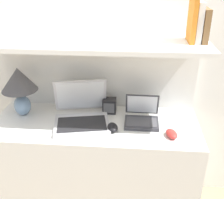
{
  "coord_description": "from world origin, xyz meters",
  "views": [
    {
      "loc": [
        0.24,
        -1.29,
        1.67
      ],
      "look_at": [
        0.11,
        0.26,
        0.92
      ],
      "focal_mm": 45.0,
      "sensor_mm": 36.0,
      "label": 1
    }
  ],
  "objects_px": {
    "second_mouse": "(172,134)",
    "book_white": "(198,22)",
    "table_lamp": "(19,84)",
    "book_orange": "(192,20)",
    "laptop_large": "(81,115)",
    "book_brown": "(204,25)",
    "router_box": "(109,106)",
    "computer_mouse": "(113,127)",
    "laptop_small": "(142,117)"
  },
  "relations": [
    {
      "from": "second_mouse",
      "to": "book_white",
      "type": "bearing_deg",
      "value": 59.31
    },
    {
      "from": "table_lamp",
      "to": "book_orange",
      "type": "distance_m",
      "value": 1.13
    },
    {
      "from": "laptop_large",
      "to": "book_orange",
      "type": "xyz_separation_m",
      "value": [
        0.64,
        0.05,
        0.59
      ]
    },
    {
      "from": "book_brown",
      "to": "router_box",
      "type": "bearing_deg",
      "value": 170.18
    },
    {
      "from": "second_mouse",
      "to": "book_brown",
      "type": "height_order",
      "value": "book_brown"
    },
    {
      "from": "laptop_large",
      "to": "computer_mouse",
      "type": "xyz_separation_m",
      "value": [
        0.21,
        -0.09,
        -0.03
      ]
    },
    {
      "from": "laptop_small",
      "to": "book_orange",
      "type": "bearing_deg",
      "value": 5.36
    },
    {
      "from": "table_lamp",
      "to": "book_white",
      "type": "xyz_separation_m",
      "value": [
        1.09,
        -0.01,
        0.41
      ]
    },
    {
      "from": "computer_mouse",
      "to": "second_mouse",
      "type": "distance_m",
      "value": 0.36
    },
    {
      "from": "laptop_small",
      "to": "second_mouse",
      "type": "height_order",
      "value": "laptop_small"
    },
    {
      "from": "book_white",
      "to": "computer_mouse",
      "type": "bearing_deg",
      "value": -163.25
    },
    {
      "from": "computer_mouse",
      "to": "book_orange",
      "type": "relative_size",
      "value": 0.48
    },
    {
      "from": "table_lamp",
      "to": "router_box",
      "type": "distance_m",
      "value": 0.61
    },
    {
      "from": "second_mouse",
      "to": "book_white",
      "type": "relative_size",
      "value": 0.51
    },
    {
      "from": "second_mouse",
      "to": "book_brown",
      "type": "distance_m",
      "value": 0.64
    },
    {
      "from": "table_lamp",
      "to": "laptop_large",
      "type": "relative_size",
      "value": 0.83
    },
    {
      "from": "table_lamp",
      "to": "router_box",
      "type": "xyz_separation_m",
      "value": [
        0.58,
        0.08,
        -0.18
      ]
    },
    {
      "from": "router_box",
      "to": "computer_mouse",
      "type": "bearing_deg",
      "value": -80.0
    },
    {
      "from": "book_white",
      "to": "laptop_large",
      "type": "bearing_deg",
      "value": -175.56
    },
    {
      "from": "book_white",
      "to": "book_orange",
      "type": "height_order",
      "value": "book_orange"
    },
    {
      "from": "table_lamp",
      "to": "book_white",
      "type": "relative_size",
      "value": 1.52
    },
    {
      "from": "laptop_small",
      "to": "table_lamp",
      "type": "bearing_deg",
      "value": 177.4
    },
    {
      "from": "second_mouse",
      "to": "router_box",
      "type": "height_order",
      "value": "router_box"
    },
    {
      "from": "second_mouse",
      "to": "router_box",
      "type": "xyz_separation_m",
      "value": [
        -0.4,
        0.28,
        0.03
      ]
    },
    {
      "from": "table_lamp",
      "to": "book_brown",
      "type": "relative_size",
      "value": 1.8
    },
    {
      "from": "second_mouse",
      "to": "book_brown",
      "type": "xyz_separation_m",
      "value": [
        0.14,
        0.18,
        0.6
      ]
    },
    {
      "from": "router_box",
      "to": "book_orange",
      "type": "height_order",
      "value": "book_orange"
    },
    {
      "from": "table_lamp",
      "to": "book_white",
      "type": "distance_m",
      "value": 1.16
    },
    {
      "from": "laptop_large",
      "to": "second_mouse",
      "type": "xyz_separation_m",
      "value": [
        0.56,
        -0.13,
        -0.03
      ]
    },
    {
      "from": "book_white",
      "to": "book_orange",
      "type": "relative_size",
      "value": 0.92
    },
    {
      "from": "laptop_large",
      "to": "book_orange",
      "type": "height_order",
      "value": "book_orange"
    },
    {
      "from": "book_orange",
      "to": "router_box",
      "type": "bearing_deg",
      "value": 168.75
    },
    {
      "from": "table_lamp",
      "to": "second_mouse",
      "type": "height_order",
      "value": "table_lamp"
    },
    {
      "from": "table_lamp",
      "to": "book_white",
      "type": "height_order",
      "value": "book_white"
    },
    {
      "from": "laptop_small",
      "to": "book_orange",
      "type": "distance_m",
      "value": 0.66
    },
    {
      "from": "router_box",
      "to": "book_orange",
      "type": "bearing_deg",
      "value": -11.25
    },
    {
      "from": "laptop_small",
      "to": "book_orange",
      "type": "relative_size",
      "value": 0.92
    },
    {
      "from": "laptop_large",
      "to": "computer_mouse",
      "type": "distance_m",
      "value": 0.23
    },
    {
      "from": "table_lamp",
      "to": "router_box",
      "type": "relative_size",
      "value": 3.32
    },
    {
      "from": "book_orange",
      "to": "table_lamp",
      "type": "bearing_deg",
      "value": 179.3
    },
    {
      "from": "laptop_small",
      "to": "book_white",
      "type": "bearing_deg",
      "value": 4.72
    },
    {
      "from": "computer_mouse",
      "to": "second_mouse",
      "type": "xyz_separation_m",
      "value": [
        0.35,
        -0.04,
        0.0
      ]
    },
    {
      "from": "computer_mouse",
      "to": "book_brown",
      "type": "height_order",
      "value": "book_brown"
    },
    {
      "from": "book_white",
      "to": "router_box",
      "type": "bearing_deg",
      "value": 169.5
    },
    {
      "from": "second_mouse",
      "to": "book_brown",
      "type": "relative_size",
      "value": 0.61
    },
    {
      "from": "computer_mouse",
      "to": "book_white",
      "type": "bearing_deg",
      "value": 16.75
    },
    {
      "from": "book_orange",
      "to": "second_mouse",
      "type": "bearing_deg",
      "value": -112.09
    },
    {
      "from": "laptop_large",
      "to": "book_white",
      "type": "height_order",
      "value": "book_white"
    },
    {
      "from": "second_mouse",
      "to": "book_orange",
      "type": "height_order",
      "value": "book_orange"
    },
    {
      "from": "book_brown",
      "to": "book_orange",
      "type": "relative_size",
      "value": 0.78
    }
  ]
}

